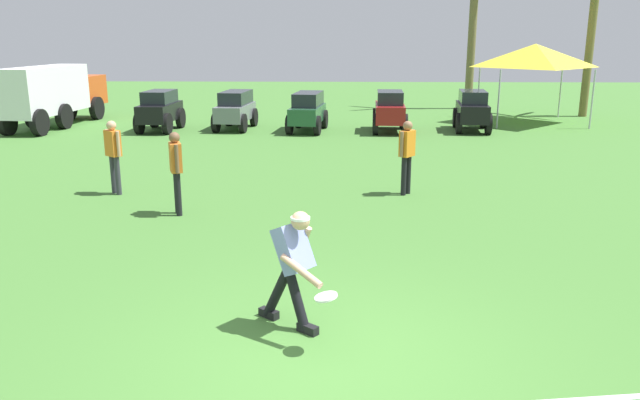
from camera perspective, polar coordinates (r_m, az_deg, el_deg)
ground_plane at (r=6.67m, az=0.40°, el=-14.48°), size 80.00×80.00×0.00m
frisbee_thrower at (r=7.04m, az=-2.49°, el=-5.73°), size 0.81×0.90×1.41m
frisbee_in_flight at (r=6.56m, az=0.55°, el=-8.84°), size 0.26×0.26×0.07m
teammate_near_sideline at (r=13.75m, az=-18.37°, el=4.34°), size 0.42×0.37×1.56m
teammate_midfield at (r=11.82m, az=-13.03°, el=3.10°), size 0.31×0.49×1.56m
teammate_deep at (r=13.15m, az=7.95°, el=4.50°), size 0.37×0.43×1.56m
parked_car_slot_a at (r=22.76m, az=-14.42°, el=8.01°), size 1.26×2.39×1.40m
parked_car_slot_b at (r=22.70m, az=-7.74°, el=8.26°), size 1.36×2.48×1.34m
parked_car_slot_c at (r=21.98m, az=-1.13°, el=8.19°), size 1.42×2.50×1.34m
parked_car_slot_d at (r=22.01m, az=6.39°, el=8.16°), size 1.27×2.40×1.40m
parked_car_slot_e at (r=22.67m, az=13.74°, el=8.02°), size 1.40×2.44×1.40m
box_truck at (r=25.05m, az=-23.08°, el=9.01°), size 1.77×5.98×2.20m
palm_tree_far_left at (r=29.61m, az=13.87°, el=16.32°), size 3.50×3.06×7.46m
palm_tree_left_of_centre at (r=28.20m, az=23.57°, el=13.74°), size 3.48×3.16×5.38m
event_tent at (r=25.41m, az=19.05°, el=12.38°), size 3.48×3.48×2.96m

